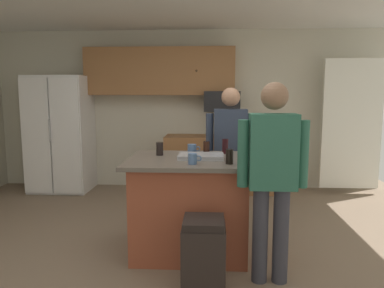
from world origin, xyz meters
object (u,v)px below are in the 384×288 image
(mug_ceramic_white, at_px, (192,149))
(glass_pilsner, at_px, (230,157))
(refrigerator, at_px, (60,134))
(microwave_over_range, at_px, (222,101))
(glass_dark_ale, at_px, (160,149))
(kitchen_island, at_px, (190,205))
(tumbler_amber, at_px, (206,148))
(glass_stout_tall, at_px, (225,146))
(person_guest_left, at_px, (230,148))
(person_guest_right, at_px, (272,170))
(mug_blue_stoneware, at_px, (193,159))
(serving_tray, at_px, (201,156))
(trash_bin, at_px, (204,256))

(mug_ceramic_white, xyz_separation_m, glass_pilsner, (0.37, -0.51, 0.01))
(glass_pilsner, bearing_deg, refrigerator, 136.16)
(glass_pilsner, bearing_deg, microwave_over_range, 90.36)
(glass_dark_ale, height_order, mug_ceramic_white, glass_dark_ale)
(kitchen_island, relative_size, tumbler_amber, 8.60)
(microwave_over_range, relative_size, glass_stout_tall, 3.59)
(person_guest_left, bearing_deg, glass_pilsner, 26.47)
(mug_ceramic_white, height_order, tumbler_amber, tumbler_amber)
(mug_ceramic_white, bearing_deg, glass_stout_tall, 10.19)
(microwave_over_range, xyz_separation_m, glass_pilsner, (0.02, -2.63, -0.43))
(microwave_over_range, distance_m, glass_pilsner, 2.67)
(tumbler_amber, height_order, glass_pilsner, tumbler_amber)
(glass_dark_ale, bearing_deg, refrigerator, 132.66)
(person_guest_right, distance_m, mug_blue_stoneware, 0.72)
(refrigerator, relative_size, mug_blue_stoneware, 15.11)
(microwave_over_range, height_order, glass_pilsner, microwave_over_range)
(person_guest_left, distance_m, serving_tray, 0.81)
(kitchen_island, distance_m, glass_pilsner, 0.70)
(glass_dark_ale, height_order, tumbler_amber, tumbler_amber)
(refrigerator, bearing_deg, glass_dark_ale, -47.34)
(person_guest_left, relative_size, glass_dark_ale, 12.30)
(microwave_over_range, bearing_deg, person_guest_left, -87.62)
(mug_blue_stoneware, bearing_deg, glass_dark_ale, 128.74)
(refrigerator, distance_m, glass_stout_tall, 3.24)
(mug_blue_stoneware, height_order, glass_stout_tall, glass_stout_tall)
(person_guest_right, distance_m, glass_stout_tall, 0.94)
(microwave_over_range, bearing_deg, glass_pilsner, -89.64)
(glass_stout_tall, xyz_separation_m, tumbler_amber, (-0.20, -0.10, -0.01))
(mug_blue_stoneware, bearing_deg, person_guest_right, -22.35)
(glass_pilsner, distance_m, serving_tray, 0.38)
(kitchen_island, bearing_deg, glass_stout_tall, 41.18)
(glass_stout_tall, bearing_deg, kitchen_island, -138.82)
(tumbler_amber, bearing_deg, trash_bin, -89.95)
(mug_ceramic_white, height_order, trash_bin, mug_ceramic_white)
(tumbler_amber, xyz_separation_m, serving_tray, (-0.05, -0.20, -0.05))
(tumbler_amber, bearing_deg, person_guest_left, 63.57)
(serving_tray, relative_size, trash_bin, 0.72)
(person_guest_right, height_order, glass_stout_tall, person_guest_right)
(kitchen_island, bearing_deg, glass_dark_ale, 153.30)
(glass_dark_ale, height_order, glass_pilsner, glass_pilsner)
(glass_pilsner, bearing_deg, mug_blue_stoneware, -174.82)
(mug_blue_stoneware, height_order, serving_tray, mug_blue_stoneware)
(kitchen_island, bearing_deg, mug_blue_stoneware, -81.84)
(glass_stout_tall, height_order, serving_tray, glass_stout_tall)
(serving_tray, bearing_deg, person_guest_right, -43.66)
(microwave_over_range, relative_size, mug_blue_stoneware, 4.57)
(refrigerator, relative_size, glass_pilsner, 13.72)
(microwave_over_range, bearing_deg, refrigerator, -177.39)
(kitchen_island, bearing_deg, serving_tray, 3.77)
(refrigerator, distance_m, mug_blue_stoneware, 3.42)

